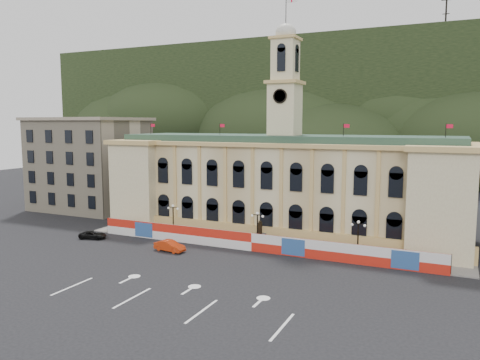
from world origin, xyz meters
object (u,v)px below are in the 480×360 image
at_px(black_suv, 93,235).
at_px(red_sedan, 170,246).
at_px(statue, 260,238).
at_px(lamp_center, 257,226).

bearing_deg(black_suv, red_sedan, -109.65).
height_order(statue, red_sedan, statue).
bearing_deg(statue, lamp_center, -90.00).
bearing_deg(red_sedan, lamp_center, -49.36).
relative_size(statue, black_suv, 0.83).
xyz_separation_m(statue, red_sedan, (-10.18, -7.84, -0.44)).
xyz_separation_m(lamp_center, red_sedan, (-10.18, -6.84, -2.32)).
bearing_deg(red_sedan, black_suv, 92.70).
distance_m(lamp_center, black_suv, 25.52).
relative_size(red_sedan, black_suv, 1.05).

